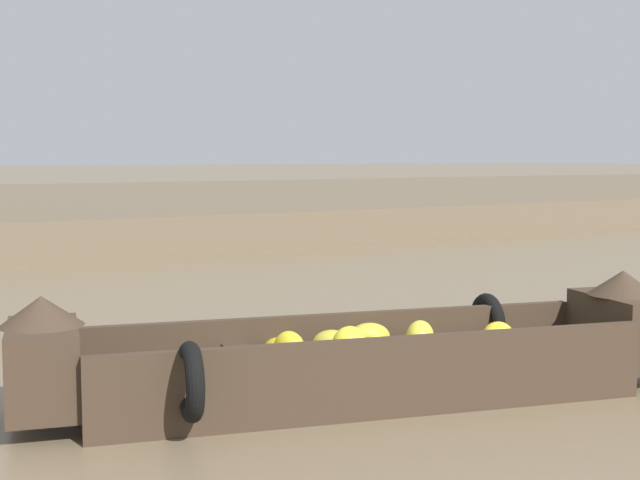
% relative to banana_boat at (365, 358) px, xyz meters
% --- Properties ---
extents(ground_plane, '(300.00, 300.00, 0.00)m').
position_rel_banana_boat_xyz_m(ground_plane, '(0.77, 4.09, -0.31)').
color(ground_plane, '#726047').
extents(banana_boat, '(5.05, 2.10, 0.89)m').
position_rel_banana_boat_xyz_m(banana_boat, '(0.00, 0.00, 0.00)').
color(banana_boat, '#3D2D21').
rests_on(banana_boat, ground).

